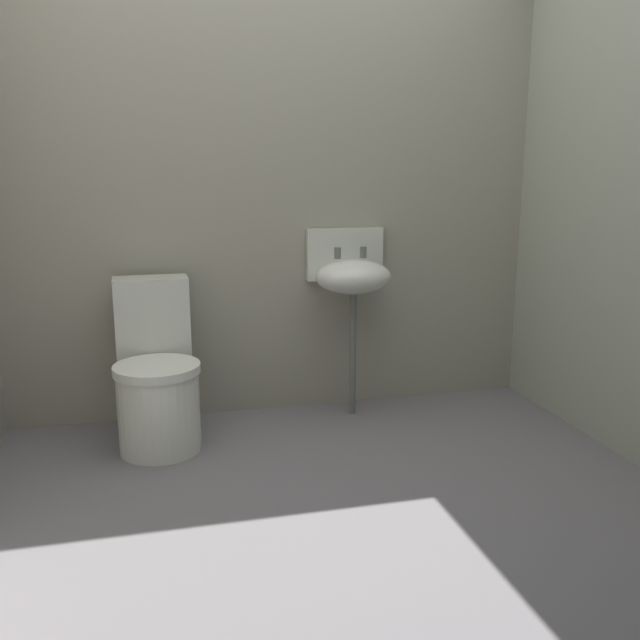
{
  "coord_description": "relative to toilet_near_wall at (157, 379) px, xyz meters",
  "views": [
    {
      "loc": [
        -0.66,
        -2.34,
        1.32
      ],
      "look_at": [
        0.0,
        0.31,
        0.7
      ],
      "focal_mm": 38.39,
      "sensor_mm": 36.0,
      "label": 1
    }
  ],
  "objects": [
    {
      "name": "wall_back",
      "position": [
        0.66,
        0.4,
        0.88
      ],
      "size": [
        3.23,
        0.1,
        2.4
      ],
      "primitive_type": "cube",
      "color": "gray",
      "rests_on": "ground"
    },
    {
      "name": "ground_plane",
      "position": [
        0.66,
        -0.87,
        -0.36
      ],
      "size": [
        3.23,
        2.85,
        0.08
      ],
      "primitive_type": "cube",
      "color": "slate"
    },
    {
      "name": "sink",
      "position": [
        1.02,
        0.19,
        0.43
      ],
      "size": [
        0.42,
        0.35,
        0.99
      ],
      "color": "slate",
      "rests_on": "ground"
    },
    {
      "name": "toilet_near_wall",
      "position": [
        0.0,
        0.0,
        0.0
      ],
      "size": [
        0.41,
        0.6,
        0.78
      ],
      "rotation": [
        0.0,
        0.0,
        3.17
      ],
      "color": "silver",
      "rests_on": "ground"
    }
  ]
}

